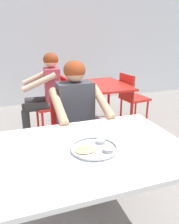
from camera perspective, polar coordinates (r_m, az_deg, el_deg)
The scene contains 9 objects.
back_wall at distance 4.84m, azimuth -14.10°, elevation 22.02°, with size 12.00×0.12×3.40m, color silver.
table_foreground at distance 1.50m, azimuth 1.29°, elevation -11.29°, with size 1.19×0.90×0.76m.
thali_tray at distance 1.43m, azimuth 1.21°, elevation -9.11°, with size 0.30×0.30×0.03m.
chair_foreground at distance 2.41m, azimuth -4.37°, elevation -3.99°, with size 0.43×0.42×0.85m.
diner_foreground at distance 2.13m, azimuth -2.90°, elevation -0.58°, with size 0.50×0.56×1.21m.
table_background_red at distance 3.44m, azimuth 2.26°, elevation 5.76°, with size 0.84×0.94×0.71m.
chair_red_left at distance 3.30m, azimuth -8.41°, elevation 2.63°, with size 0.47×0.44×0.86m.
chair_red_right at distance 3.73m, azimuth 10.52°, elevation 4.22°, with size 0.44×0.43×0.83m.
patron_background at distance 3.23m, azimuth -11.05°, elevation 6.04°, with size 0.57×0.52×1.19m.
Camera 1 is at (-0.51, -1.18, 1.46)m, focal length 36.06 mm.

